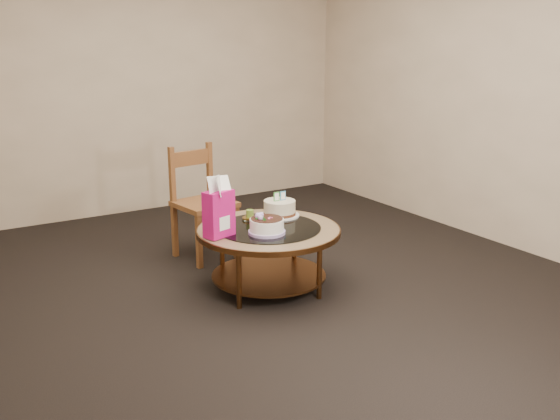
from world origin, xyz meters
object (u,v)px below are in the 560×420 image
decorated_cake (267,227)px  cream_cake (280,208)px  gift_bag (219,207)px  dining_chair (202,202)px  coffee_table (269,238)px

decorated_cake → cream_cake: bearing=46.7°
cream_cake → gift_bag: 0.65m
cream_cake → dining_chair: (-0.33, 0.67, -0.05)m
gift_bag → dining_chair: (0.27, 0.87, -0.20)m
coffee_table → gift_bag: size_ratio=2.52×
coffee_table → cream_cake: (0.21, 0.20, 0.14)m
decorated_cake → gift_bag: size_ratio=0.63×
decorated_cake → cream_cake: (0.30, 0.32, 0.01)m
decorated_cake → gift_bag: 0.36m
coffee_table → cream_cake: size_ratio=3.46×
coffee_table → gift_bag: gift_bag is taller
cream_cake → gift_bag: bearing=-160.8°
coffee_table → dining_chair: (-0.12, 0.87, 0.08)m
gift_bag → cream_cake: bearing=1.4°
coffee_table → decorated_cake: size_ratio=4.01×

